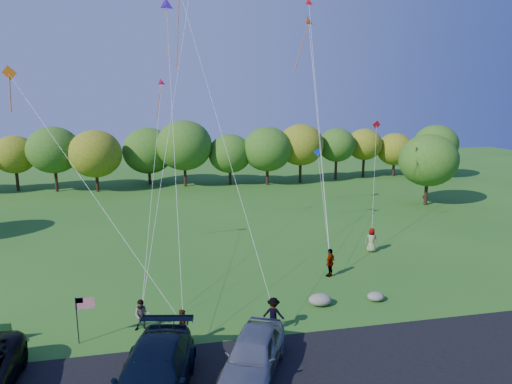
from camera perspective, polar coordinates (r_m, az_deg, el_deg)
ground at (r=23.29m, az=-3.10°, el=-16.93°), size 140.00×140.00×0.00m
asphalt_lane at (r=19.91m, az=-1.23°, el=-22.32°), size 44.00×6.00×0.06m
treeline at (r=56.94m, az=-8.90°, el=5.18°), size 76.13×27.76×8.42m
minivan_navy at (r=18.62m, az=-12.74°, el=-21.70°), size 3.88×6.93×1.90m
minivan_silver at (r=19.71m, az=-0.33°, el=-19.59°), size 3.99×5.48×1.74m
flyer_a at (r=22.00m, az=-9.06°, el=-16.37°), size 0.75×0.72×1.72m
flyer_b at (r=23.64m, az=-14.08°, el=-14.70°), size 0.81×0.65×1.57m
flyer_c at (r=22.99m, az=2.20°, el=-14.99°), size 1.24×1.02×1.66m
flyer_d at (r=29.55m, az=9.25°, el=-8.69°), size 1.08×1.06×1.83m
flyer_e at (r=34.64m, az=14.24°, el=-5.85°), size 1.01×0.83×1.78m
flag_assembly at (r=22.92m, az=-20.95°, el=-13.52°), size 0.85×0.55×2.28m
boulder_near at (r=25.85m, az=8.01°, el=-13.19°), size 1.27×1.00×0.64m
boulder_far at (r=26.99m, az=14.74°, el=-12.52°), size 0.95×0.79×0.50m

